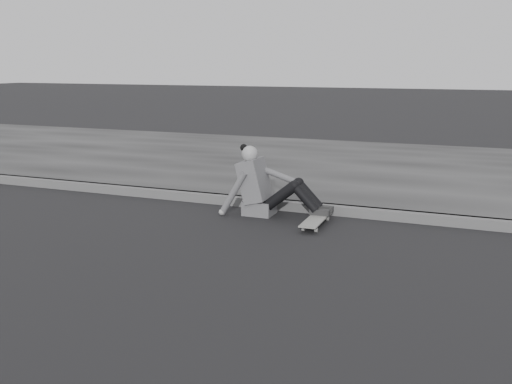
% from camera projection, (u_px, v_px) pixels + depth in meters
% --- Properties ---
extents(ground, '(80.00, 80.00, 0.00)m').
position_uv_depth(ground, '(237.00, 284.00, 4.90)').
color(ground, black).
rests_on(ground, ground).
extents(curb, '(24.00, 0.16, 0.12)m').
position_uv_depth(curb, '(316.00, 208.00, 7.23)').
color(curb, '#535353').
rests_on(curb, ground).
extents(sidewalk, '(24.00, 6.00, 0.12)m').
position_uv_depth(sidewalk, '(362.00, 168.00, 9.98)').
color(sidewalk, '#313131').
rests_on(sidewalk, ground).
extents(skateboard, '(0.20, 0.78, 0.09)m').
position_uv_depth(skateboard, '(316.00, 220.00, 6.65)').
color(skateboard, gray).
rests_on(skateboard, ground).
extents(seated_woman, '(1.38, 0.46, 0.88)m').
position_uv_depth(seated_woman, '(264.00, 187.00, 7.07)').
color(seated_woman, '#57575A').
rests_on(seated_woman, ground).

